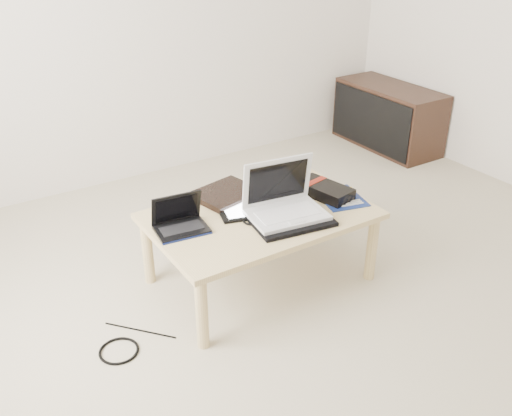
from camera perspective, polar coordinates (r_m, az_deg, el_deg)
ground at (r=2.89m, az=7.25°, el=-9.86°), size 4.00×4.00×0.00m
coffee_table at (r=2.88m, az=0.44°, el=-1.38°), size 1.10×0.70×0.40m
media_cabinet at (r=4.81m, az=13.02°, el=8.88°), size 0.41×0.90×0.50m
book at (r=3.02m, az=-3.01°, el=1.42°), size 0.37×0.33×0.03m
netbook at (r=2.72m, az=-7.61°, el=-1.43°), size 0.26×0.20×0.17m
tablet at (r=2.88m, az=-1.01°, el=-0.16°), size 0.32×0.28×0.01m
remote at (r=3.00m, az=3.59°, el=1.06°), size 0.09×0.23×0.02m
neoprene_sleeve at (r=2.78m, az=3.44°, el=-1.17°), size 0.42×0.33×0.02m
white_laptop at (r=2.80m, az=2.80°, el=0.52°), size 0.40×0.31×0.27m
motherboard at (r=3.04m, az=8.49°, el=1.03°), size 0.27×0.31×0.01m
gpu_box at (r=3.04m, az=6.85°, el=1.76°), size 0.21×0.32×0.07m
cable_coil at (r=2.78m, az=-0.42°, el=-1.25°), size 0.11×0.11×0.01m
floor_cable_coil at (r=2.69m, az=-13.55°, el=-13.72°), size 0.22×0.22×0.01m
floor_cable_trail at (r=2.78m, az=-11.52°, el=-11.90°), size 0.24×0.28×0.01m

